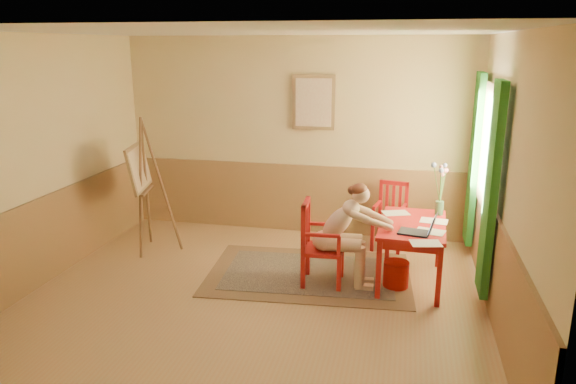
% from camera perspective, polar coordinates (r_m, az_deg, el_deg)
% --- Properties ---
extents(room, '(5.04, 4.54, 2.84)m').
position_cam_1_polar(room, '(5.64, -3.69, 2.14)').
color(room, tan).
rests_on(room, ground).
extents(wainscot, '(5.00, 4.50, 1.00)m').
position_cam_1_polar(wainscot, '(6.63, -1.65, -3.92)').
color(wainscot, '#A17A50').
rests_on(wainscot, room).
extents(window, '(0.12, 2.01, 2.20)m').
position_cam_1_polar(window, '(6.57, 19.91, 2.64)').
color(window, white).
rests_on(window, room).
extents(wall_portrait, '(0.60, 0.05, 0.76)m').
position_cam_1_polar(wall_portrait, '(7.63, 2.72, 9.39)').
color(wall_portrait, '#92724B').
rests_on(wall_portrait, room).
extents(rug, '(2.52, 1.78, 0.02)m').
position_cam_1_polar(rug, '(6.61, 2.22, -8.57)').
color(rug, '#8C7251').
rests_on(rug, room).
extents(table, '(0.78, 1.23, 0.72)m').
position_cam_1_polar(table, '(6.34, 12.95, -3.98)').
color(table, red).
rests_on(table, room).
extents(chair_left, '(0.47, 0.45, 0.99)m').
position_cam_1_polar(chair_left, '(6.20, 3.26, -5.41)').
color(chair_left, red).
rests_on(chair_left, room).
extents(chair_back, '(0.47, 0.48, 0.90)m').
position_cam_1_polar(chair_back, '(7.43, 10.72, -2.47)').
color(chair_back, red).
rests_on(chair_back, room).
extents(figure, '(0.91, 0.39, 1.22)m').
position_cam_1_polar(figure, '(6.10, 6.00, -4.02)').
color(figure, beige).
rests_on(figure, room).
extents(laptop, '(0.42, 0.30, 0.23)m').
position_cam_1_polar(laptop, '(5.96, 13.71, -3.88)').
color(laptop, '#1E2338').
rests_on(laptop, table).
extents(papers, '(0.78, 1.27, 0.00)m').
position_cam_1_polar(papers, '(6.21, 13.79, -3.54)').
color(papers, white).
rests_on(papers, table).
extents(vase, '(0.22, 0.32, 0.62)m').
position_cam_1_polar(vase, '(6.64, 15.69, 0.10)').
color(vase, '#3F724C').
rests_on(vase, table).
extents(wastebasket, '(0.31, 0.31, 0.31)m').
position_cam_1_polar(wastebasket, '(6.34, 11.28, -8.50)').
color(wastebasket, red).
rests_on(wastebasket, room).
extents(easel, '(0.67, 0.80, 1.80)m').
position_cam_1_polar(easel, '(7.31, -15.13, 1.96)').
color(easel, brown).
rests_on(easel, room).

